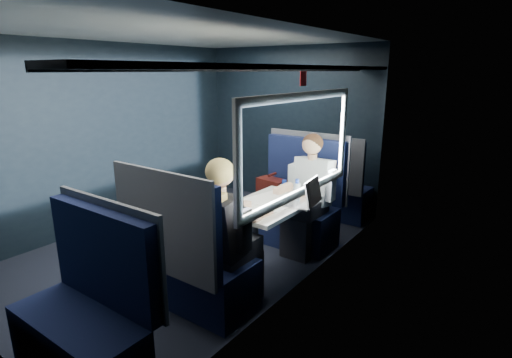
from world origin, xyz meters
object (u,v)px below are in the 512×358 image
Objects in this scene: bottle_small at (297,192)px; cup at (312,192)px; seat_bay_near at (295,205)px; man at (309,189)px; seat_row_front at (330,189)px; table at (267,210)px; seat_bay_far at (190,263)px; laptop at (307,198)px; woman at (225,228)px; seat_row_back at (88,318)px.

bottle_small is 2.73× the size of cup.
man reaches higher than seat_bay_near.
seat_row_front is 1.17m from man.
table is 0.93m from seat_bay_far.
table is 0.40m from laptop.
seat_bay_near is 1.75m from seat_bay_far.
table is 0.76× the size of man.
bottle_small is at bearing 80.53° from woman.
bottle_small is at bearing -73.93° from man.
cup reaches higher than table.
laptop is at bearing 74.94° from seat_row_back.
seat_row_front is at bearing 103.88° from bottle_small.
seat_bay_far is at bearing -108.07° from cup.
woman reaches higher than seat_row_back.
bottle_small is at bearing -96.75° from cup.
laptop is at bearing -72.01° from cup.
laptop is (0.52, 1.02, 0.40)m from seat_bay_far.
seat_bay_far is 1.09× the size of seat_row_front.
seat_bay_near is 15.30× the size of cup.
seat_row_front is at bearing 107.63° from laptop.
seat_bay_far is 0.95× the size of woman.
seat_bay_near is 0.95× the size of man.
table is 0.33m from bottle_small.
table is 12.15× the size of cup.
seat_row_front is 3.04× the size of laptop.
laptop is 0.13m from bottle_small.
seat_bay_near reaches higher than cup.
woman is 0.90m from laptop.
woman is 3.47× the size of laptop.
man is at bearing -33.08° from seat_bay_near.
bottle_small is (0.40, 1.98, 0.43)m from seat_row_back.
woman is at bearing -107.72° from laptop.
bottle_small is at bearing 164.56° from laptop.
cup is at bearing -72.45° from seat_row_front.
seat_row_back is 0.88× the size of woman.
table is 2.62× the size of laptop.
seat_row_back is (0.02, -2.67, -0.01)m from seat_bay_near.
seat_row_front is 3.59m from seat_row_back.
woman is 5.88× the size of bottle_small.
seat_row_back reaches higher than bottle_small.
seat_bay_far is 2.67m from seat_row_front.
seat_row_back is (0.00, -3.59, 0.00)m from seat_row_front.
man reaches higher than table.
man is 1.41m from woman.
table is at bearing -77.14° from seat_bay_near.
seat_bay_near is 1.63m from woman.
seat_bay_far is (0.02, -1.75, -0.01)m from seat_bay_near.
seat_bay_near is 0.91m from bottle_small.
seat_bay_near is 0.72m from cup.
seat_row_back is 2.06m from bottle_small.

